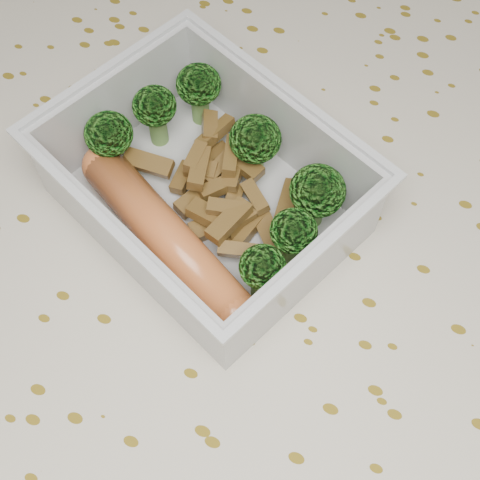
% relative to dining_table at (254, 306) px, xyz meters
% --- Properties ---
extents(ground_plane, '(4.00, 4.00, 0.00)m').
position_rel_dining_table_xyz_m(ground_plane, '(0.00, 0.00, -0.67)').
color(ground_plane, olive).
rests_on(ground_plane, ground).
extents(dining_table, '(1.40, 0.90, 0.75)m').
position_rel_dining_table_xyz_m(dining_table, '(0.00, 0.00, 0.00)').
color(dining_table, brown).
rests_on(dining_table, ground).
extents(tablecloth, '(1.46, 0.96, 0.19)m').
position_rel_dining_table_xyz_m(tablecloth, '(0.00, 0.00, 0.05)').
color(tablecloth, beige).
rests_on(tablecloth, dining_table).
extents(lunch_container, '(0.24, 0.22, 0.07)m').
position_rel_dining_table_xyz_m(lunch_container, '(-0.04, 0.02, 0.11)').
color(lunch_container, silver).
rests_on(lunch_container, tablecloth).
extents(broccoli_florets, '(0.18, 0.15, 0.05)m').
position_rel_dining_table_xyz_m(broccoli_florets, '(-0.04, 0.04, 0.13)').
color(broccoli_florets, '#608C3F').
rests_on(broccoli_florets, lunch_container).
extents(meat_pile, '(0.13, 0.11, 0.03)m').
position_rel_dining_table_xyz_m(meat_pile, '(-0.03, 0.03, 0.11)').
color(meat_pile, brown).
rests_on(meat_pile, lunch_container).
extents(sausage, '(0.15, 0.10, 0.03)m').
position_rel_dining_table_xyz_m(sausage, '(-0.06, -0.02, 0.11)').
color(sausage, '#D36A33').
rests_on(sausage, lunch_container).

